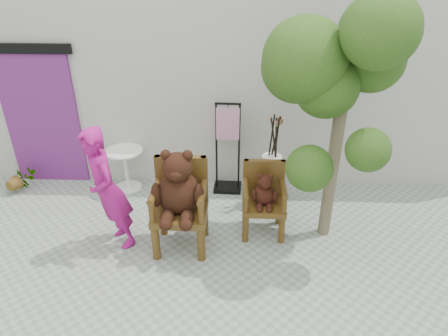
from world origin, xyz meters
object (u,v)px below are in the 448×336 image
stool_bucket (272,166)px  chair_big (179,193)px  person (108,190)px  chair_small (264,194)px  tree (340,63)px  cafe_table (126,165)px  display_stand (228,158)px

stool_bucket → chair_big: bearing=-138.3°
person → stool_bucket: person is taller
chair_small → stool_bucket: stool_bucket is taller
chair_small → tree: tree is taller
chair_small → tree: size_ratio=0.32×
chair_small → tree: 1.97m
cafe_table → stool_bucket: (2.35, -0.33, 0.20)m
chair_small → stool_bucket: (0.15, 0.73, 0.05)m
chair_big → cafe_table: (-1.11, 1.44, -0.38)m
chair_small → display_stand: bearing=116.0°
person → display_stand: (1.47, 1.50, -0.27)m
cafe_table → display_stand: (1.67, 0.03, 0.14)m
display_stand → tree: 2.50m
tree → stool_bucket: bearing=129.9°
cafe_table → display_stand: bearing=0.9°
person → display_stand: person is taller
person → stool_bucket: 2.44m
display_stand → stool_bucket: bearing=-25.7°
chair_big → cafe_table: size_ratio=2.03×
chair_small → stool_bucket: 0.75m
cafe_table → tree: bearing=-20.0°
cafe_table → chair_small: bearing=-25.7°
person → display_stand: 2.12m
cafe_table → tree: size_ratio=0.22×
display_stand → tree: size_ratio=0.47×
display_stand → tree: (1.31, -1.11, 1.81)m
chair_big → display_stand: (0.57, 1.47, -0.23)m
chair_big → person: bearing=-178.3°
chair_big → chair_small: (1.10, 0.38, -0.23)m
tree → chair_big: bearing=-169.3°
cafe_table → display_stand: display_stand is taller
chair_big → chair_small: 1.19m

